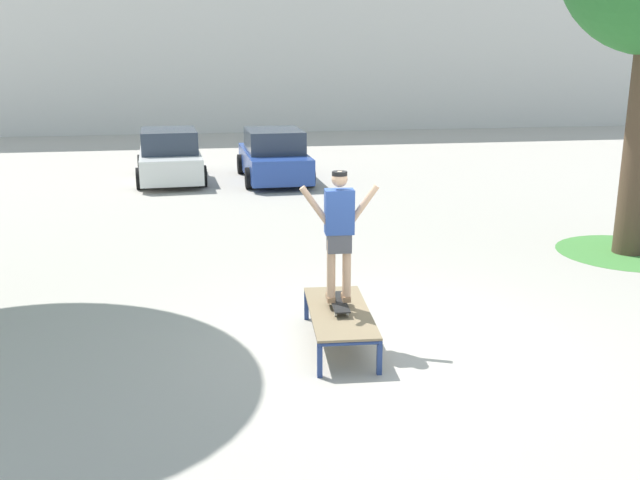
# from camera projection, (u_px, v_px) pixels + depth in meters

# --- Properties ---
(ground_plane) EXTENTS (120.00, 120.00, 0.00)m
(ground_plane) POSITION_uv_depth(u_px,v_px,m) (381.00, 341.00, 9.16)
(ground_plane) COLOR #B2AA9E
(skate_box) EXTENTS (0.88, 1.95, 0.46)m
(skate_box) POSITION_uv_depth(u_px,v_px,m) (340.00, 314.00, 8.96)
(skate_box) COLOR navy
(skate_box) RESTS_ON ground
(skateboard) EXTENTS (0.25, 0.81, 0.09)m
(skateboard) POSITION_uv_depth(u_px,v_px,m) (339.00, 302.00, 9.03)
(skateboard) COLOR black
(skateboard) RESTS_ON skate_box
(skater) EXTENTS (1.00, 0.30, 1.69)m
(skater) POSITION_uv_depth(u_px,v_px,m) (339.00, 227.00, 8.77)
(skater) COLOR tan
(skater) RESTS_ON skateboard
(grass_patch_near_right) EXTENTS (2.59, 2.59, 0.01)m
(grass_patch_near_right) POSITION_uv_depth(u_px,v_px,m) (627.00, 252.00, 13.23)
(grass_patch_near_right) COLOR #47893D
(grass_patch_near_right) RESTS_ON ground
(car_white) EXTENTS (2.11, 4.29, 1.50)m
(car_white) POSITION_uv_depth(u_px,v_px,m) (170.00, 157.00, 20.56)
(car_white) COLOR silver
(car_white) RESTS_ON ground
(car_blue) EXTENTS (2.01, 4.25, 1.50)m
(car_blue) POSITION_uv_depth(u_px,v_px,m) (274.00, 157.00, 20.58)
(car_blue) COLOR #28479E
(car_blue) RESTS_ON ground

